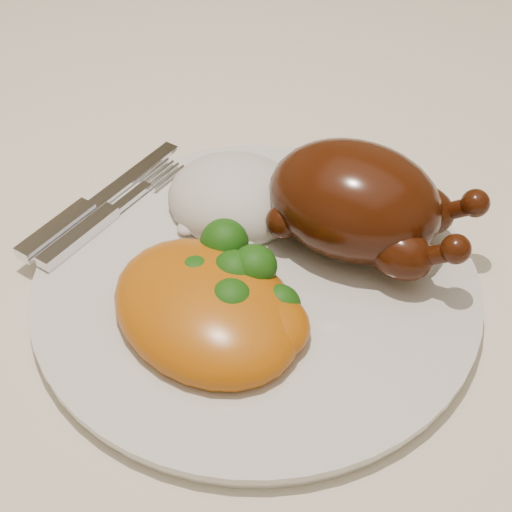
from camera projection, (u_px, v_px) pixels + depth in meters
The scene contains 7 objects.
dining_table at pixel (301, 240), 0.70m from camera, with size 1.60×0.90×0.76m.
tablecloth at pixel (305, 181), 0.65m from camera, with size 1.73×1.03×0.18m.
dinner_plate at pixel (256, 283), 0.51m from camera, with size 0.31×0.31×0.01m, color silver.
roast_chicken at pixel (359, 202), 0.50m from camera, with size 0.16×0.11×0.08m.
rice_mound at pixel (235, 198), 0.55m from camera, with size 0.13×0.12×0.06m.
mac_and_cheese at pixel (217, 304), 0.47m from camera, with size 0.16×0.14×0.05m.
cutlery at pixel (91, 216), 0.54m from camera, with size 0.03×0.17×0.01m.
Camera 1 is at (0.26, -0.45, 1.14)m, focal length 50.00 mm.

